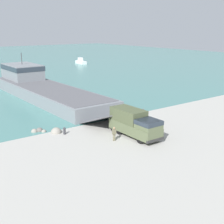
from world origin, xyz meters
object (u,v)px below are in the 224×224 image
military_truck (135,123)px  landing_craft (41,86)px  moored_boat_b (81,62)px  mooring_bollard (64,130)px  soldier_on_ramp (114,133)px

military_truck → landing_craft: bearing=179.1°
moored_boat_b → mooring_bollard: bearing=61.9°
landing_craft → mooring_bollard: size_ratio=43.78×
landing_craft → moored_boat_b: landing_craft is taller
military_truck → soldier_on_ramp: military_truck is taller
landing_craft → moored_boat_b: bearing=50.6°
military_truck → moored_boat_b: (35.07, 70.00, -0.92)m
soldier_on_ramp → moored_boat_b: size_ratio=0.29×
landing_craft → soldier_on_ramp: size_ratio=23.64×
soldier_on_ramp → mooring_bollard: size_ratio=1.85×
moored_boat_b → military_truck: bearing=68.2°
military_truck → soldier_on_ramp: (-2.96, 0.17, -0.69)m
landing_craft → military_truck: (-0.66, -28.19, -0.19)m
landing_craft → mooring_bollard: bearing=-107.5°
mooring_bollard → soldier_on_ramp: bearing=-57.2°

